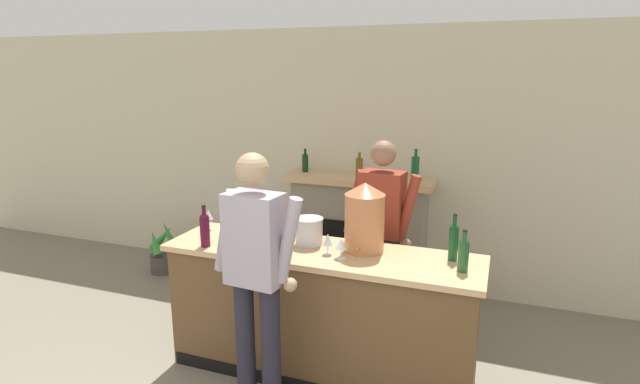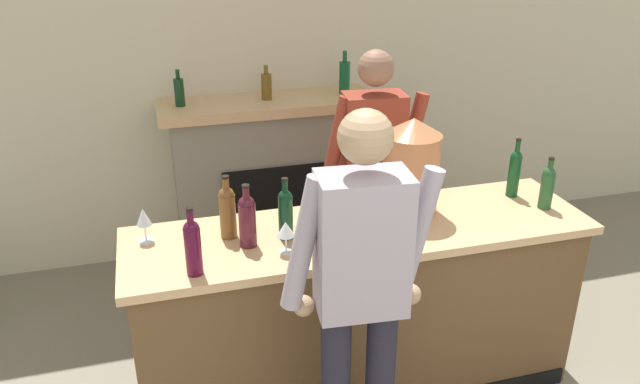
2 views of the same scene
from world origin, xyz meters
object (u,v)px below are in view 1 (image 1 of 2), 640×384
Objects in this scene: wine_bottle_cabernet_heavy at (205,228)px; wine_bottle_chardonnay_pale at (454,240)px; copper_dispenser at (365,217)px; wine_glass_near_bucket at (208,215)px; wine_bottle_merlot_tall at (248,225)px; potted_plant_corner at (163,252)px; wine_bottle_riesling_slim at (464,253)px; wine_bottle_rose_blush at (272,227)px; wine_bottle_port_short at (247,220)px; wine_glass_by_dispenser at (260,235)px; ice_bucket_steel at (309,231)px; person_bartender at (381,233)px; wine_glass_mid_counter at (328,240)px; fireplace_stone at (359,233)px; person_customer at (256,276)px; wine_glass_front_right at (341,244)px.

wine_bottle_chardonnay_pale reaches higher than wine_bottle_cabernet_heavy.
wine_glass_near_bucket is (-1.35, 0.03, -0.14)m from copper_dispenser.
wine_bottle_merlot_tall is 0.50m from wine_glass_near_bucket.
potted_plant_corner is 3.80m from wine_bottle_riesling_slim.
wine_bottle_merlot_tall is 0.19m from wine_bottle_rose_blush.
wine_glass_near_bucket is (1.38, -1.11, 0.89)m from potted_plant_corner.
wine_bottle_port_short is 1.59m from wine_bottle_chardonnay_pale.
wine_bottle_riesling_slim is at bearing -66.09° from wine_bottle_chardonnay_pale.
wine_glass_by_dispenser is at bearing 9.77° from wine_bottle_cabernet_heavy.
wine_glass_by_dispenser is at bearing -24.60° from wine_glass_near_bucket.
ice_bucket_steel is 0.47m from wine_bottle_merlot_tall.
ice_bucket_steel is at bearing -3.01° from wine_glass_near_bucket.
person_bartender reaches higher than wine_glass_near_bucket.
copper_dispenser is 0.96m from wine_bottle_port_short.
potted_plant_corner is 2.43m from wine_bottle_merlot_tall.
wine_bottle_rose_blush is 2.01× the size of wine_glass_mid_counter.
wine_bottle_merlot_tall reaches higher than wine_glass_near_bucket.
wine_bottle_riesling_slim is (3.45, -1.30, 0.90)m from potted_plant_corner.
wine_bottle_merlot_tall is at bearing 143.80° from wine_glass_by_dispenser.
copper_dispenser is at bearing 167.58° from wine_bottle_riesling_slim.
wine_bottle_port_short reaches higher than wine_bottle_merlot_tall.
fireplace_stone is at bearing 81.72° from wine_bottle_rose_blush.
wine_bottle_rose_blush is at bearing 105.95° from person_customer.
wine_glass_mid_counter is at bearing 9.77° from wine_bottle_cabernet_heavy.
wine_bottle_riesling_slim is 1.81× the size of wine_glass_by_dispenser.
wine_glass_by_dispenser is (0.23, -0.23, -0.03)m from wine_bottle_port_short.
wine_bottle_chardonnay_pale reaches higher than wine_bottle_rose_blush.
ice_bucket_steel is at bearing 82.69° from person_customer.
wine_bottle_cabernet_heavy reaches higher than wine_bottle_merlot_tall.
wine_glass_mid_counter is at bearing -143.09° from copper_dispenser.
wine_bottle_riesling_slim is at bearing -54.36° from fireplace_stone.
wine_bottle_port_short is 0.40m from wine_glass_near_bucket.
potted_plant_corner is 1.98× the size of wine_bottle_chardonnay_pale.
wine_bottle_chardonnay_pale is 0.88m from wine_glass_mid_counter.
potted_plant_corner is 2.08× the size of wine_bottle_cabernet_heavy.
fireplace_stone is at bearing 58.49° from wine_glass_near_bucket.
person_bartender is 9.97× the size of wine_glass_near_bucket.
copper_dispenser is 0.71m from wine_bottle_rose_blush.
wine_bottle_chardonnay_pale is 2.31× the size of wine_glass_front_right.
wine_glass_by_dispenser is (-1.36, -0.28, -0.03)m from wine_bottle_chardonnay_pale.
person_customer is 0.64m from wine_bottle_rose_blush.
wine_bottle_port_short is (-0.53, -0.01, 0.04)m from ice_bucket_steel.
person_bartender reaches higher than wine_glass_front_right.
wine_bottle_riesling_slim is at bearing -7.06° from ice_bucket_steel.
wine_bottle_port_short is 2.21× the size of wine_glass_front_right.
potted_plant_corner is 1.99m from wine_glass_near_bucket.
wine_bottle_riesling_slim is 1.68m from wine_bottle_port_short.
wine_glass_mid_counter is at bearing 159.68° from wine_glass_front_right.
wine_bottle_riesling_slim is 0.90× the size of wine_bottle_cabernet_heavy.
ice_bucket_steel is (0.03, -1.50, 0.48)m from fireplace_stone.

